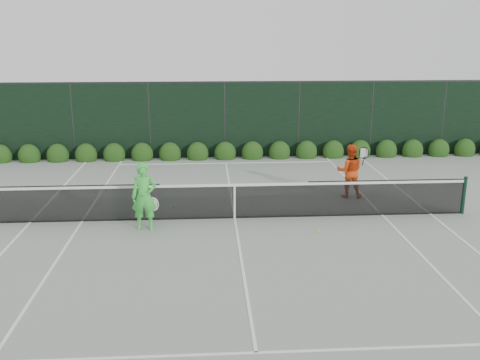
{
  "coord_description": "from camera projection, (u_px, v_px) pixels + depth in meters",
  "views": [
    {
      "loc": [
        -0.73,
        -13.8,
        4.9
      ],
      "look_at": [
        0.17,
        0.3,
        1.0
      ],
      "focal_mm": 40.0,
      "sensor_mm": 36.0,
      "label": 1
    }
  ],
  "objects": [
    {
      "name": "player_man",
      "position": [
        350.0,
        171.0,
        16.3
      ],
      "size": [
        0.94,
        0.75,
        1.65
      ],
      "rotation": [
        0.0,
        0.0,
        2.98
      ],
      "color": "#D34011",
      "rests_on": "ground"
    },
    {
      "name": "tennis_net",
      "position": [
        234.0,
        200.0,
        14.48
      ],
      "size": [
        12.9,
        0.1,
        1.07
      ],
      "color": "#113423",
      "rests_on": "ground"
    },
    {
      "name": "tennis_balls",
      "position": [
        236.0,
        213.0,
        14.92
      ],
      "size": [
        3.89,
        2.42,
        0.07
      ],
      "color": "yellow",
      "rests_on": "ground"
    },
    {
      "name": "windscreen_fence",
      "position": [
        241.0,
        194.0,
        11.61
      ],
      "size": [
        32.0,
        21.07,
        3.06
      ],
      "color": "black",
      "rests_on": "ground"
    },
    {
      "name": "ground",
      "position": [
        235.0,
        218.0,
        14.62
      ],
      "size": [
        80.0,
        80.0,
        0.0
      ],
      "primitive_type": "plane",
      "color": "gray",
      "rests_on": "ground"
    },
    {
      "name": "court_lines",
      "position": [
        235.0,
        218.0,
        14.62
      ],
      "size": [
        11.03,
        23.83,
        0.01
      ],
      "color": "white",
      "rests_on": "ground"
    },
    {
      "name": "hedge_row",
      "position": [
        225.0,
        153.0,
        21.44
      ],
      "size": [
        31.66,
        0.65,
        0.94
      ],
      "color": "black",
      "rests_on": "ground"
    },
    {
      "name": "player_woman",
      "position": [
        144.0,
        197.0,
        13.58
      ],
      "size": [
        0.67,
        0.43,
        1.75
      ],
      "rotation": [
        0.0,
        0.0,
        0.02
      ],
      "color": "green",
      "rests_on": "ground"
    }
  ]
}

